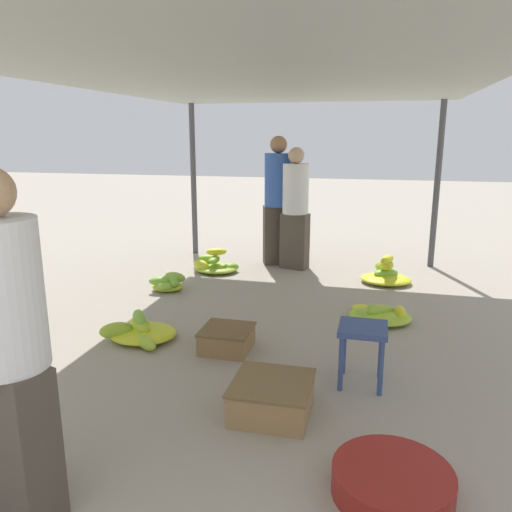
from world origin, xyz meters
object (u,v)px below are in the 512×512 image
object	(u,v)px
basin_black	(392,482)
banana_pile_left_2	(140,331)
crate_mid	(272,397)
vendor_foreground	(8,348)
banana_pile_left_0	(169,283)
shopper_walking_mid	(295,207)
stool	(363,338)
shopper_walking_far	(278,199)
crate_near	(227,339)
banana_pile_left_1	(215,265)
banana_pile_right_0	(378,314)
banana_pile_right_1	(386,275)

from	to	relation	value
basin_black	banana_pile_left_2	bearing A→B (deg)	144.68
crate_mid	vendor_foreground	bearing A→B (deg)	-129.67
banana_pile_left_0	vendor_foreground	bearing A→B (deg)	-77.36
basin_black	shopper_walking_mid	distance (m)	4.47
stool	shopper_walking_mid	size ratio (longest dim) A/B	0.28
stool	shopper_walking_far	bearing A→B (deg)	111.31
basin_black	banana_pile_left_2	world-z (taller)	banana_pile_left_2
banana_pile_left_0	crate_near	bearing A→B (deg)	-51.02
banana_pile_left_1	banana_pile_left_0	bearing A→B (deg)	-106.06
shopper_walking_far	banana_pile_left_1	bearing A→B (deg)	-138.50
shopper_walking_far	stool	bearing A→B (deg)	-68.69
crate_mid	shopper_walking_mid	bearing A→B (deg)	97.32
banana_pile_left_0	basin_black	bearing A→B (deg)	-49.51
vendor_foreground	banana_pile_left_0	bearing A→B (deg)	102.64
basin_black	banana_pile_left_2	xyz separation A→B (m)	(-2.13, 1.51, 0.00)
banana_pile_left_0	banana_pile_left_1	size ratio (longest dim) A/B	0.66
basin_black	banana_pile_right_0	distance (m)	2.49
crate_mid	banana_pile_left_2	bearing A→B (deg)	146.55
banana_pile_left_1	shopper_walking_mid	xyz separation A→B (m)	(0.98, 0.45, 0.75)
banana_pile_left_0	banana_pile_right_1	bearing A→B (deg)	21.11
banana_pile_left_1	banana_pile_right_1	bearing A→B (deg)	0.83
vendor_foreground	crate_near	bearing A→B (deg)	79.55
crate_near	banana_pile_right_0	bearing A→B (deg)	39.69
stool	banana_pile_left_1	xyz separation A→B (m)	(-1.99, 2.65, -0.27)
banana_pile_right_1	crate_mid	bearing A→B (deg)	-102.77
banana_pile_right_0	crate_near	distance (m)	1.60
stool	banana_pile_left_2	bearing A→B (deg)	169.11
banana_pile_left_2	shopper_walking_far	bearing A→B (deg)	77.39
banana_pile_left_2	banana_pile_left_1	bearing A→B (deg)	91.55
vendor_foreground	banana_pile_right_0	size ratio (longest dim) A/B	2.70
crate_near	crate_mid	size ratio (longest dim) A/B	0.82
vendor_foreground	banana_pile_right_0	xyz separation A→B (m)	(1.60, 3.04, -0.79)
banana_pile_left_1	banana_pile_right_0	xyz separation A→B (m)	(2.11, -1.30, -0.03)
basin_black	shopper_walking_far	distance (m)	4.74
banana_pile_left_1	shopper_walking_mid	world-z (taller)	shopper_walking_mid
banana_pile_right_1	banana_pile_left_0	bearing A→B (deg)	-158.89
crate_mid	shopper_walking_mid	xyz separation A→B (m)	(-0.47, 3.64, 0.72)
banana_pile_left_0	banana_pile_left_2	world-z (taller)	banana_pile_left_2
banana_pile_left_1	crate_mid	distance (m)	3.51
banana_pile_left_1	banana_pile_left_2	bearing A→B (deg)	-88.45
banana_pile_left_0	shopper_walking_mid	bearing A→B (deg)	47.46
banana_pile_left_0	banana_pile_right_0	distance (m)	2.40
banana_pile_left_0	crate_mid	world-z (taller)	crate_mid
banana_pile_left_0	shopper_walking_far	distance (m)	2.00
stool	shopper_walking_far	size ratio (longest dim) A/B	0.25
banana_pile_left_0	banana_pile_right_0	size ratio (longest dim) A/B	0.70
banana_pile_right_0	shopper_walking_mid	size ratio (longest dim) A/B	0.38
vendor_foreground	shopper_walking_far	world-z (taller)	shopper_walking_far
banana_pile_left_0	crate_mid	xyz separation A→B (m)	(1.71, -2.28, 0.02)
banana_pile_left_0	banana_pile_left_1	xyz separation A→B (m)	(0.26, 0.91, -0.01)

